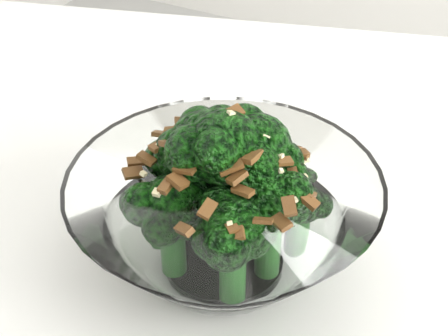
% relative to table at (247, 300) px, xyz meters
% --- Properties ---
extents(table, '(1.38, 1.11, 0.75)m').
position_rel_table_xyz_m(table, '(0.00, 0.00, 0.00)').
color(table, white).
rests_on(table, ground).
extents(broccoli_dish, '(0.22, 0.22, 0.14)m').
position_rel_table_xyz_m(broccoli_dish, '(-0.00, -0.03, 0.12)').
color(broccoli_dish, white).
rests_on(broccoli_dish, table).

